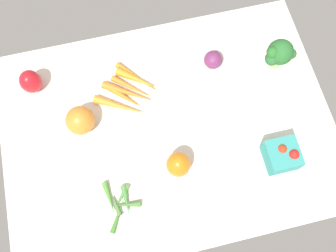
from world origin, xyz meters
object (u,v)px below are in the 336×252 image
(okra_pile, at_px, (119,203))
(broccoli_head, at_px, (279,54))
(bell_pepper_red, at_px, (31,82))
(red_onion_near_basket, at_px, (213,60))
(bell_pepper_orange, at_px, (177,165))
(carrot_bunch, at_px, (130,91))
(berry_basket, at_px, (283,155))
(heirloom_tomato_orange, at_px, (80,120))

(okra_pile, distance_m, broccoli_head, 0.68)
(bell_pepper_red, relative_size, red_onion_near_basket, 1.45)
(bell_pepper_orange, xyz_separation_m, broccoli_head, (-0.40, -0.27, 0.04))
(broccoli_head, distance_m, carrot_bunch, 0.49)
(bell_pepper_red, bearing_deg, berry_basket, 149.51)
(heirloom_tomato_orange, xyz_separation_m, carrot_bunch, (-0.17, -0.08, -0.03))
(carrot_bunch, bearing_deg, okra_pile, 73.76)
(bell_pepper_red, xyz_separation_m, carrot_bunch, (-0.30, 0.09, -0.03))
(broccoli_head, xyz_separation_m, red_onion_near_basket, (0.20, -0.05, -0.05))
(bell_pepper_orange, bearing_deg, bell_pepper_red, -43.77)
(berry_basket, distance_m, broccoli_head, 0.32)
(berry_basket, bearing_deg, heirloom_tomato_orange, -23.39)
(bell_pepper_orange, relative_size, carrot_bunch, 0.40)
(okra_pile, bearing_deg, broccoli_head, -150.62)
(heirloom_tomato_orange, xyz_separation_m, bell_pepper_red, (0.13, -0.17, -0.00))
(okra_pile, height_order, broccoli_head, broccoli_head)
(okra_pile, bearing_deg, carrot_bunch, -106.24)
(berry_basket, relative_size, carrot_bunch, 0.43)
(broccoli_head, bearing_deg, carrot_bunch, -1.79)
(okra_pile, height_order, carrot_bunch, carrot_bunch)
(broccoli_head, relative_size, red_onion_near_basket, 2.07)
(bell_pepper_red, bearing_deg, broccoli_head, 172.39)
(red_onion_near_basket, relative_size, carrot_bunch, 0.27)
(berry_basket, relative_size, red_onion_near_basket, 1.57)
(bell_pepper_orange, distance_m, broccoli_head, 0.48)
(red_onion_near_basket, bearing_deg, bell_pepper_red, -4.97)
(heirloom_tomato_orange, distance_m, okra_pile, 0.28)
(red_onion_near_basket, bearing_deg, berry_basket, 107.38)
(bell_pepper_orange, bearing_deg, broccoli_head, -146.26)
(bell_pepper_red, xyz_separation_m, red_onion_near_basket, (-0.59, 0.05, -0.01))
(bell_pepper_red, bearing_deg, bell_pepper_orange, 136.23)
(heirloom_tomato_orange, bearing_deg, bell_pepper_orange, 141.33)
(bell_pepper_red, distance_m, broccoli_head, 0.79)
(bell_pepper_orange, height_order, heirloom_tomato_orange, heirloom_tomato_orange)
(bell_pepper_red, bearing_deg, red_onion_near_basket, 175.03)
(heirloom_tomato_orange, xyz_separation_m, okra_pile, (-0.07, 0.27, -0.04))
(heirloom_tomato_orange, height_order, carrot_bunch, heirloom_tomato_orange)
(okra_pile, xyz_separation_m, red_onion_near_basket, (-0.39, -0.38, 0.02))
(berry_basket, relative_size, broccoli_head, 0.75)
(okra_pile, bearing_deg, red_onion_near_basket, -135.49)
(bell_pepper_red, xyz_separation_m, broccoli_head, (-0.79, 0.10, 0.04))
(red_onion_near_basket, bearing_deg, okra_pile, 44.51)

